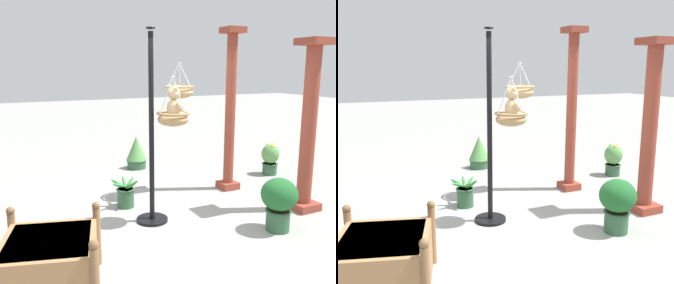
% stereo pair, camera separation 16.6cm
% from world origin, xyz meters
% --- Properties ---
extents(ground_plane, '(40.00, 40.00, 0.00)m').
position_xyz_m(ground_plane, '(0.00, 0.00, 0.00)').
color(ground_plane, gray).
extents(display_pole_central, '(0.44, 0.44, 2.64)m').
position_xyz_m(display_pole_central, '(-0.13, -0.13, 0.84)').
color(display_pole_central, black).
rests_on(display_pole_central, ground).
extents(hanging_basket_with_teddy, '(0.44, 0.44, 0.66)m').
position_xyz_m(hanging_basket_with_teddy, '(0.02, 0.12, 1.47)').
color(hanging_basket_with_teddy, '#A37F51').
extents(teddy_bear, '(0.29, 0.26, 0.42)m').
position_xyz_m(teddy_bear, '(0.02, 0.14, 1.65)').
color(teddy_bear, tan).
extents(hanging_basket_left_high, '(0.48, 0.48, 0.57)m').
position_xyz_m(hanging_basket_left_high, '(-0.89, 0.68, 1.76)').
color(hanging_basket_left_high, tan).
extents(greenhouse_pillar_left, '(0.34, 0.34, 2.79)m').
position_xyz_m(greenhouse_pillar_left, '(-0.87, 1.66, 1.35)').
color(greenhouse_pillar_left, brown).
rests_on(greenhouse_pillar_left, ground).
extents(greenhouse_pillar_right, '(0.41, 0.41, 2.54)m').
position_xyz_m(greenhouse_pillar_right, '(0.45, 2.12, 1.22)').
color(greenhouse_pillar_right, brown).
rests_on(greenhouse_pillar_right, ground).
extents(wooden_planter_box, '(1.19, 1.17, 0.72)m').
position_xyz_m(wooden_planter_box, '(0.99, -1.67, 0.30)').
color(wooden_planter_box, '#9E7047').
rests_on(wooden_planter_box, ground).
extents(potted_plant_fern_front, '(0.48, 0.48, 0.72)m').
position_xyz_m(potted_plant_fern_front, '(0.86, 1.26, 0.42)').
color(potted_plant_fern_front, '#2D5638').
rests_on(potted_plant_fern_front, ground).
extents(potted_plant_flowering_red, '(0.35, 0.35, 0.64)m').
position_xyz_m(potted_plant_flowering_red, '(-1.24, 2.93, 0.34)').
color(potted_plant_flowering_red, '#2D5638').
rests_on(potted_plant_flowering_red, ground).
extents(potted_plant_tall_leafy, '(0.48, 0.44, 0.46)m').
position_xyz_m(potted_plant_tall_leafy, '(-0.80, -0.29, 0.20)').
color(potted_plant_tall_leafy, '#2D5638').
rests_on(potted_plant_tall_leafy, ground).
extents(potted_plant_bushy_green, '(0.44, 0.44, 0.70)m').
position_xyz_m(potted_plant_bushy_green, '(-2.84, 0.66, 0.35)').
color(potted_plant_bushy_green, '#2D5638').
rests_on(potted_plant_bushy_green, ground).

